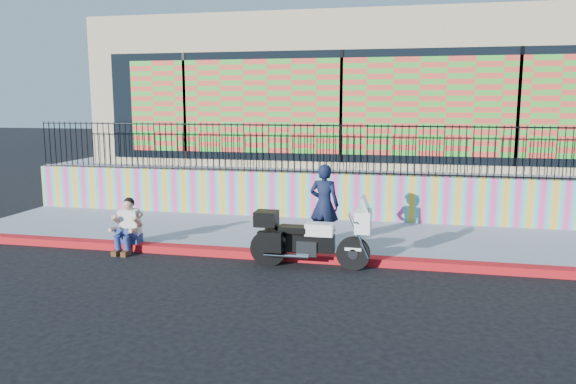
# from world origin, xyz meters

# --- Properties ---
(ground) EXTENTS (90.00, 90.00, 0.00)m
(ground) POSITION_xyz_m (0.00, 0.00, 0.00)
(ground) COLOR black
(ground) RESTS_ON ground
(red_curb) EXTENTS (16.00, 0.30, 0.15)m
(red_curb) POSITION_xyz_m (0.00, 0.00, 0.07)
(red_curb) COLOR #A10B1F
(red_curb) RESTS_ON ground
(sidewalk) EXTENTS (16.00, 3.00, 0.15)m
(sidewalk) POSITION_xyz_m (0.00, 1.65, 0.07)
(sidewalk) COLOR gray
(sidewalk) RESTS_ON ground
(mural_wall) EXTENTS (16.00, 0.20, 1.10)m
(mural_wall) POSITION_xyz_m (0.00, 3.25, 0.70)
(mural_wall) COLOR #E33B8A
(mural_wall) RESTS_ON sidewalk
(metal_fence) EXTENTS (15.80, 0.04, 1.20)m
(metal_fence) POSITION_xyz_m (0.00, 3.25, 1.85)
(metal_fence) COLOR black
(metal_fence) RESTS_ON mural_wall
(elevated_platform) EXTENTS (16.00, 10.00, 1.25)m
(elevated_platform) POSITION_xyz_m (0.00, 8.35, 0.62)
(elevated_platform) COLOR gray
(elevated_platform) RESTS_ON ground
(storefront_building) EXTENTS (14.00, 8.06, 4.00)m
(storefront_building) POSITION_xyz_m (0.00, 8.13, 3.25)
(storefront_building) COLOR tan
(storefront_building) RESTS_ON elevated_platform
(police_motorcycle) EXTENTS (2.16, 0.71, 1.34)m
(police_motorcycle) POSITION_xyz_m (-0.00, -0.37, 0.56)
(police_motorcycle) COLOR black
(police_motorcycle) RESTS_ON ground
(police_officer) EXTENTS (0.64, 0.46, 1.62)m
(police_officer) POSITION_xyz_m (0.12, 0.72, 0.96)
(police_officer) COLOR black
(police_officer) RESTS_ON sidewalk
(seated_man) EXTENTS (0.54, 0.71, 1.06)m
(seated_man) POSITION_xyz_m (-3.71, -0.16, 0.45)
(seated_man) COLOR navy
(seated_man) RESTS_ON ground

